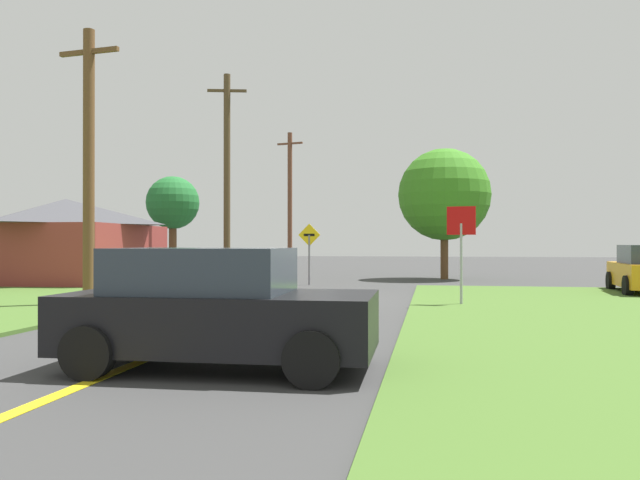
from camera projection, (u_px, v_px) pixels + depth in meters
The scene contains 11 objects.
ground_plane at pixel (292, 300), 18.65m from camera, with size 120.00×120.00×0.00m, color #383838.
lane_stripe_center at pixel (190, 341), 10.77m from camera, with size 0.20×14.00×0.01m, color yellow.
stop_sign at pixel (461, 236), 16.63m from camera, with size 0.75×0.15×2.65m.
car_behind_on_main_road at pixel (216, 309), 8.44m from camera, with size 4.15×2.13×1.62m.
utility_pole_near at pixel (89, 163), 16.74m from camera, with size 1.80×0.35×7.36m.
utility_pole_mid at pixel (227, 174), 29.06m from camera, with size 1.78×0.52×9.47m.
utility_pole_far at pixel (290, 199), 41.29m from camera, with size 1.78×0.53×8.92m.
direction_sign at pixel (309, 247), 25.26m from camera, with size 0.91×0.08×2.46m.
oak_tree_left at pixel (173, 204), 34.23m from camera, with size 2.87×2.87×5.31m.
pine_tree_center at pixel (444, 195), 29.22m from camera, with size 4.26×4.26×6.06m.
barn at pixel (66, 241), 26.62m from camera, with size 6.61×7.52×3.55m.
Camera 1 is at (4.08, -18.22, 1.69)m, focal length 35.41 mm.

